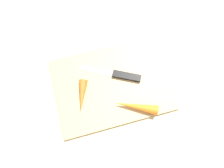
{
  "coord_description": "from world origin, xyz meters",
  "views": [
    {
      "loc": [
        0.05,
        0.17,
        0.62
      ],
      "look_at": [
        0.0,
        0.0,
        0.01
      ],
      "focal_mm": 32.23,
      "sensor_mm": 36.0,
      "label": 1
    }
  ],
  "objects_px": {
    "carrot_long": "(136,107)",
    "carrot_short": "(82,95)",
    "cutting_board": "(112,85)",
    "knife": "(123,75)"
  },
  "relations": [
    {
      "from": "cutting_board",
      "to": "carrot_long",
      "type": "relative_size",
      "value": 2.76
    },
    {
      "from": "knife",
      "to": "carrot_short",
      "type": "height_order",
      "value": "carrot_short"
    },
    {
      "from": "knife",
      "to": "carrot_short",
      "type": "relative_size",
      "value": 1.95
    },
    {
      "from": "knife",
      "to": "carrot_long",
      "type": "xyz_separation_m",
      "value": [
        -0.01,
        0.11,
        0.01
      ]
    },
    {
      "from": "cutting_board",
      "to": "knife",
      "type": "height_order",
      "value": "knife"
    },
    {
      "from": "cutting_board",
      "to": "knife",
      "type": "xyz_separation_m",
      "value": [
        -0.04,
        -0.02,
        0.01
      ]
    },
    {
      "from": "cutting_board",
      "to": "knife",
      "type": "bearing_deg",
      "value": -156.56
    },
    {
      "from": "knife",
      "to": "cutting_board",
      "type": "bearing_deg",
      "value": 50.3
    },
    {
      "from": "carrot_long",
      "to": "carrot_short",
      "type": "bearing_deg",
      "value": -1.73
    },
    {
      "from": "carrot_short",
      "to": "carrot_long",
      "type": "distance_m",
      "value": 0.17
    }
  ]
}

